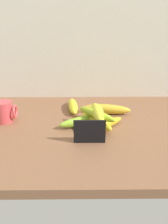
{
  "coord_description": "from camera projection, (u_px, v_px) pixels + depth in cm",
  "views": [
    {
      "loc": [
        3.68,
        -98.56,
        49.06
      ],
      "look_at": [
        4.78,
        4.53,
        8.0
      ],
      "focal_mm": 45.02,
      "sensor_mm": 36.0,
      "label": 1
    }
  ],
  "objects": [
    {
      "name": "coffee_mug",
      "position": [
        4.0,
        112.0,
        1.13
      ],
      "size": [
        8.7,
        7.2,
        8.48
      ],
      "color": "#D24448",
      "rests_on": "counter_top"
    },
    {
      "name": "banana_1",
      "position": [
        106.0,
        124.0,
        1.08
      ],
      "size": [
        15.56,
        14.66,
        3.23
      ],
      "primitive_type": "ellipsoid",
      "rotation": [
        0.0,
        0.0,
        3.88
      ],
      "color": "gold",
      "rests_on": "counter_top"
    },
    {
      "name": "banana_0",
      "position": [
        106.0,
        109.0,
        1.22
      ],
      "size": [
        21.31,
        7.76,
        4.25
      ],
      "primitive_type": "ellipsoid",
      "rotation": [
        0.0,
        0.0,
        6.11
      ],
      "color": "gold",
      "rests_on": "counter_top"
    },
    {
      "name": "banana_3",
      "position": [
        96.0,
        121.0,
        1.1
      ],
      "size": [
        13.9,
        17.84,
        4.29
      ],
      "primitive_type": "ellipsoid",
      "rotation": [
        0.0,
        0.0,
        2.16
      ],
      "color": "yellow",
      "rests_on": "counter_top"
    },
    {
      "name": "banana_6",
      "position": [
        99.0,
        111.0,
        1.09
      ],
      "size": [
        3.98,
        15.28,
        3.21
      ],
      "primitive_type": "ellipsoid",
      "rotation": [
        0.0,
        0.0,
        1.62
      ],
      "color": "gold",
      "rests_on": "banana_3"
    },
    {
      "name": "banana_4",
      "position": [
        83.0,
        121.0,
        1.1
      ],
      "size": [
        19.68,
        11.96,
        3.88
      ],
      "primitive_type": "ellipsoid",
      "rotation": [
        0.0,
        0.0,
        0.44
      ],
      "color": "#8BB72C",
      "rests_on": "counter_top"
    },
    {
      "name": "back_wall",
      "position": [
        73.0,
        32.0,
        1.33
      ],
      "size": [
        130.0,
        2.0,
        70.0
      ],
      "primitive_type": "cube",
      "color": "beige",
      "rests_on": "ground"
    },
    {
      "name": "banana_7",
      "position": [
        96.0,
        114.0,
        1.07
      ],
      "size": [
        14.99,
        15.63,
        3.25
      ],
      "primitive_type": "ellipsoid",
      "rotation": [
        0.0,
        0.0,
        2.33
      ],
      "color": "#9FBF27",
      "rests_on": "banana_3"
    },
    {
      "name": "banana_2",
      "position": [
        74.0,
        106.0,
        1.26
      ],
      "size": [
        5.7,
        17.82,
        3.97
      ],
      "primitive_type": "ellipsoid",
      "rotation": [
        0.0,
        0.0,
        4.81
      ],
      "color": "yellow",
      "rests_on": "counter_top"
    },
    {
      "name": "chalkboard_sign",
      "position": [
        90.0,
        132.0,
        0.96
      ],
      "size": [
        11.0,
        1.8,
        8.4
      ],
      "color": "black",
      "rests_on": "counter_top"
    },
    {
      "name": "banana_5",
      "position": [
        98.0,
        113.0,
        1.07
      ],
      "size": [
        5.69,
        20.86,
        3.95
      ],
      "primitive_type": "ellipsoid",
      "rotation": [
        0.0,
        0.0,
        1.66
      ],
      "color": "gold",
      "rests_on": "banana_3"
    },
    {
      "name": "counter_top",
      "position": [
        72.0,
        132.0,
        1.09
      ],
      "size": [
        110.0,
        76.0,
        3.0
      ],
      "primitive_type": "cube",
      "color": "brown",
      "rests_on": "ground"
    }
  ]
}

